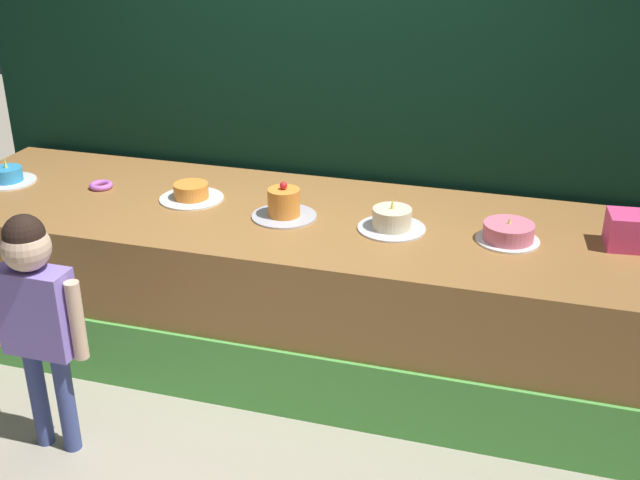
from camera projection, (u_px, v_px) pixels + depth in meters
name	position (u px, v px, depth m)	size (l,w,h in m)	color
ground_plane	(253.00, 409.00, 3.82)	(12.00, 12.00, 0.00)	#ADA38E
stage_platform	(289.00, 284.00, 4.15)	(3.91, 1.17, 0.82)	#9E6B38
curtain_backdrop	(325.00, 44.00, 4.27)	(4.22, 0.08, 3.10)	black
child_figure	(36.00, 304.00, 3.27)	(0.44, 0.20, 1.14)	#3F4C8C
pink_box	(633.00, 231.00, 3.57)	(0.24, 0.18, 0.16)	#F44587
donut	(101.00, 185.00, 4.30)	(0.13, 0.13, 0.03)	#CC66D8
cake_far_left	(8.00, 176.00, 4.38)	(0.31, 0.31, 0.15)	white
cake_left	(191.00, 193.00, 4.14)	(0.34, 0.34, 0.09)	white
cake_center	(284.00, 205.00, 3.91)	(0.33, 0.33, 0.19)	silver
cake_right	(392.00, 220.00, 3.77)	(0.33, 0.33, 0.16)	silver
cake_far_right	(508.00, 233.00, 3.65)	(0.30, 0.30, 0.12)	white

